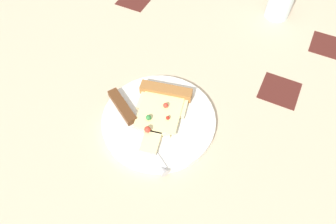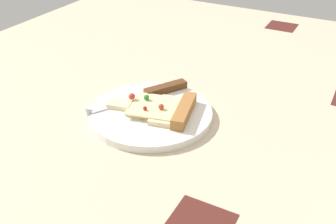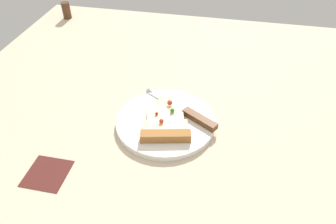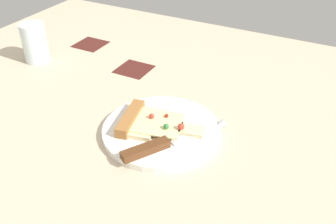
{
  "view_description": "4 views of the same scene",
  "coord_description": "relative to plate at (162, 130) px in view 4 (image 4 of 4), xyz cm",
  "views": [
    {
      "loc": [
        -38.37,
        -27.09,
        58.38
      ],
      "look_at": [
        -3.24,
        -9.94,
        2.33
      ],
      "focal_mm": 33.13,
      "sensor_mm": 36.0,
      "label": 1
    },
    {
      "loc": [
        30.66,
        -68.49,
        43.95
      ],
      "look_at": [
        -1.32,
        -8.32,
        2.09
      ],
      "focal_mm": 42.48,
      "sensor_mm": 36.0,
      "label": 2
    },
    {
      "loc": [
        53.65,
        4.18,
        55.55
      ],
      "look_at": [
        -6.01,
        -8.07,
        3.53
      ],
      "focal_mm": 33.91,
      "sensor_mm": 36.0,
      "label": 3
    },
    {
      "loc": [
        -36.04,
        47.16,
        48.95
      ],
      "look_at": [
        -4.75,
        -12.26,
        3.17
      ],
      "focal_mm": 40.0,
      "sensor_mm": 36.0,
      "label": 4
    }
  ],
  "objects": [
    {
      "name": "knife",
      "position": [
        -3.56,
        5.06,
        1.36
      ],
      "size": [
        14.43,
        21.51,
        2.45
      ],
      "rotation": [
        0.0,
        0.0,
        2.59
      ],
      "color": "silver",
      "rests_on": "plate"
    },
    {
      "name": "pizza_slice",
      "position": [
        2.48,
        0.57,
        1.56
      ],
      "size": [
        18.68,
        13.02,
        2.69
      ],
      "rotation": [
        0.0,
        0.0,
        1.79
      ],
      "color": "beige",
      "rests_on": "plate"
    },
    {
      "name": "ground_plane",
      "position": [
        5.2,
        8.59,
        -2.25
      ],
      "size": [
        145.31,
        145.31,
        3.0
      ],
      "color": "#C6B293",
      "rests_on": "ground"
    },
    {
      "name": "plate",
      "position": [
        0.0,
        0.0,
        0.0
      ],
      "size": [
        25.29,
        25.29,
        1.51
      ],
      "primitive_type": "cylinder",
      "color": "white",
      "rests_on": "ground_plane"
    },
    {
      "name": "drinking_glass",
      "position": [
        48.58,
        -13.93,
        4.77
      ],
      "size": [
        6.95,
        6.95,
        11.05
      ],
      "primitive_type": "cylinder",
      "color": "silver",
      "rests_on": "ground_plane"
    }
  ]
}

